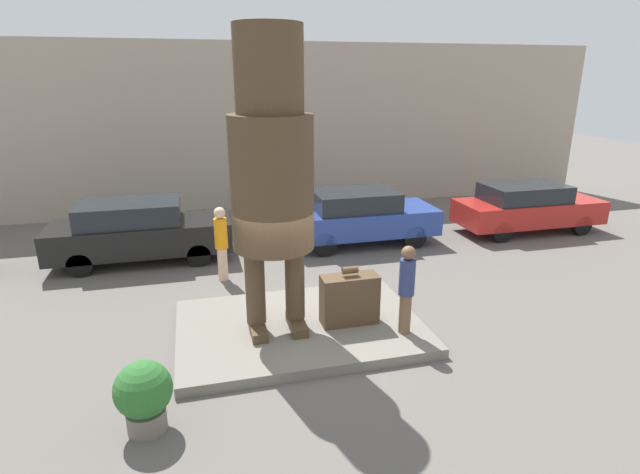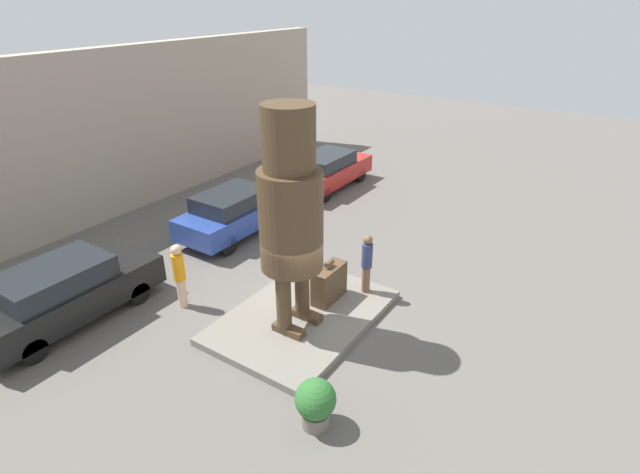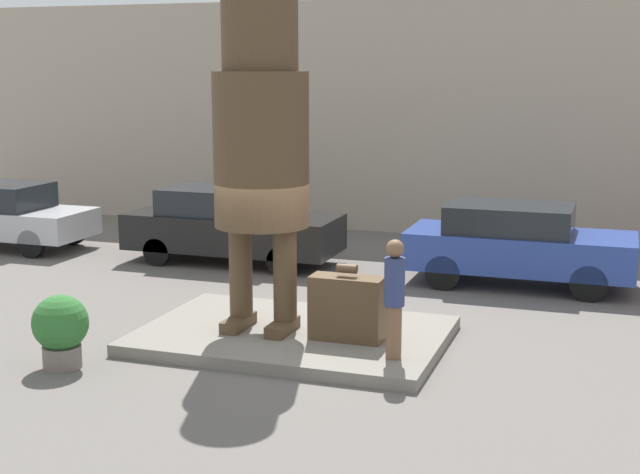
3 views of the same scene
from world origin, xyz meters
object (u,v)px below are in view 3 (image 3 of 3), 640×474
Objects in this scene: planter_pot at (61,328)px; worker_hivis at (287,239)px; tourist at (394,294)px; parked_car_blue at (517,243)px; parked_car_silver at (4,214)px; statue_figure at (261,127)px; giant_suitcase at (347,308)px; parked_car_black at (231,224)px.

worker_hivis is (1.44, 5.27, 0.42)m from planter_pot.
tourist is 4.77m from planter_pot.
worker_hivis is (-4.13, -1.81, 0.16)m from parked_car_blue.
parked_car_silver reaches higher than planter_pot.
giant_suitcase is (1.42, -0.13, -2.66)m from statue_figure.
parked_car_black reaches higher than parked_car_silver.
parked_car_black reaches higher than giant_suitcase.
parked_car_black is 1.07× the size of parked_car_blue.
planter_pot is (0.62, -7.17, -0.27)m from parked_car_black.
parked_car_silver is (-10.94, 5.55, -0.32)m from tourist.
worker_hivis reaches higher than planter_pot.
tourist is at bearing -48.29° from parked_car_black.
parked_car_blue is 9.01m from planter_pot.
giant_suitcase is at bearing 29.17° from planter_pot.
statue_figure is at bearing -124.19° from parked_car_blue.
parked_car_blue is (11.98, 0.13, 0.05)m from parked_car_silver.
giant_suitcase is 0.63× the size of worker_hivis.
statue_figure reaches higher than tourist.
statue_figure is at bearing 44.13° from planter_pot.
worker_hivis is at bearing -12.12° from parked_car_silver.
worker_hivis is (-3.09, 3.87, -0.12)m from tourist.
tourist is 4.95m from worker_hivis.
worker_hivis is at bearing -42.85° from parked_car_black.
worker_hivis reaches higher than parked_car_black.
parked_car_black is 2.80m from worker_hivis.
tourist is at bearing -100.40° from parked_car_blue.
parked_car_blue is (1.04, 5.68, -0.28)m from tourist.
statue_figure is at bearing 161.85° from tourist.
parked_car_blue is (3.34, 4.92, -2.50)m from statue_figure.
parked_car_black is (-2.84, 5.01, -2.50)m from statue_figure.
giant_suitcase is 6.67m from parked_car_black.
planter_pot is at bearing -47.31° from parked_car_silver.
statue_figure is 3.97m from worker_hivis.
worker_hivis reaches higher than parked_car_blue.
giant_suitcase is 0.25× the size of parked_car_black.
planter_pot is (-5.57, -7.08, -0.26)m from parked_car_blue.
planter_pot is 0.58× the size of worker_hivis.
parked_car_black is at bearing 94.90° from planter_pot.
parked_car_black is at bearing 137.15° from worker_hivis.
parked_car_black is at bearing 179.16° from parked_car_blue.
parked_car_silver is at bearing -179.39° from parked_car_blue.
giant_suitcase is at bearing -5.09° from statue_figure.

